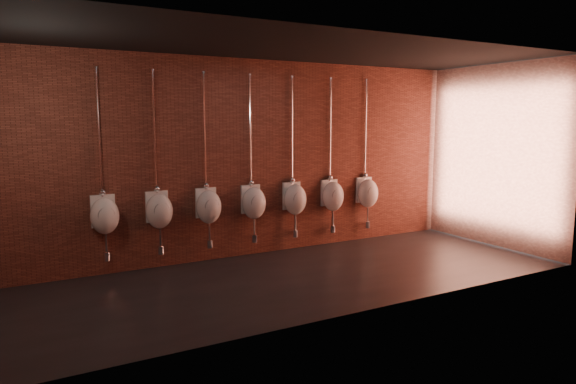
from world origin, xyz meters
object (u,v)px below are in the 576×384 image
object	(u,v)px
urinal_5	(333,195)
urinal_1	(159,210)
urinal_3	(254,202)
urinal_6	(368,192)
urinal_0	(105,215)
urinal_2	(209,206)
urinal_4	(295,199)

from	to	relation	value
urinal_5	urinal_1	bearing A→B (deg)	180.00
urinal_3	urinal_6	distance (m)	2.32
urinal_0	urinal_2	distance (m)	1.55
urinal_3	urinal_4	world-z (taller)	same
urinal_0	urinal_1	distance (m)	0.77
urinal_0	urinal_1	size ratio (longest dim) A/B	1.00
urinal_3	urinal_6	world-z (taller)	same
urinal_3	urinal_4	xyz separation A→B (m)	(0.77, 0.00, 0.00)
urinal_2	urinal_4	size ratio (longest dim) A/B	1.00
urinal_0	urinal_6	bearing A→B (deg)	0.00
urinal_2	urinal_6	xyz separation A→B (m)	(3.10, 0.00, 0.00)
urinal_1	urinal_5	xyz separation A→B (m)	(3.10, 0.00, 0.00)
urinal_0	urinal_3	distance (m)	2.32
urinal_6	urinal_3	bearing A→B (deg)	180.00
urinal_6	urinal_0	bearing A→B (deg)	180.00
urinal_2	urinal_6	world-z (taller)	same
urinal_0	urinal_3	world-z (taller)	same
urinal_2	urinal_3	size ratio (longest dim) A/B	1.00
urinal_5	urinal_6	world-z (taller)	same
urinal_0	urinal_4	bearing A→B (deg)	0.00
urinal_0	urinal_4	xyz separation A→B (m)	(3.10, 0.00, 0.00)
urinal_4	urinal_6	size ratio (longest dim) A/B	1.00
urinal_1	urinal_6	bearing A→B (deg)	0.00
urinal_4	urinal_6	world-z (taller)	same
urinal_5	urinal_6	bearing A→B (deg)	0.00
urinal_0	urinal_5	distance (m)	3.87
urinal_6	urinal_1	bearing A→B (deg)	180.00
urinal_0	urinal_4	size ratio (longest dim) A/B	1.00
urinal_3	urinal_1	bearing A→B (deg)	180.00
urinal_1	urinal_0	bearing A→B (deg)	180.00
urinal_1	urinal_3	xyz separation A→B (m)	(1.55, 0.00, 0.00)
urinal_6	urinal_2	bearing A→B (deg)	180.00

